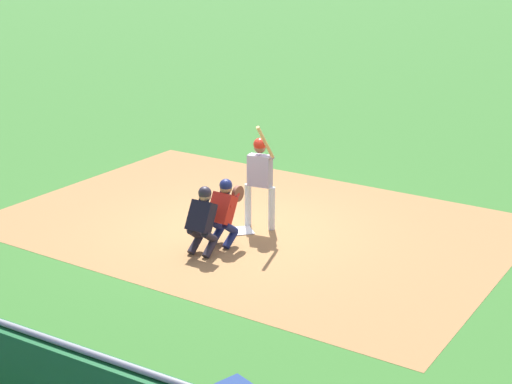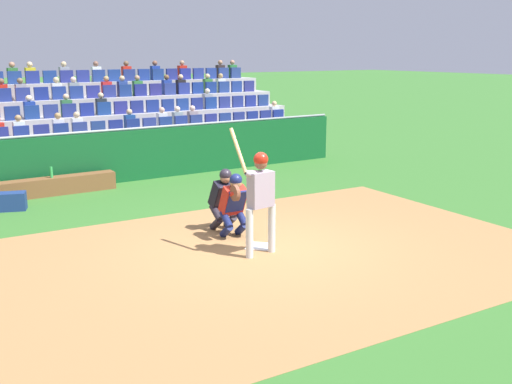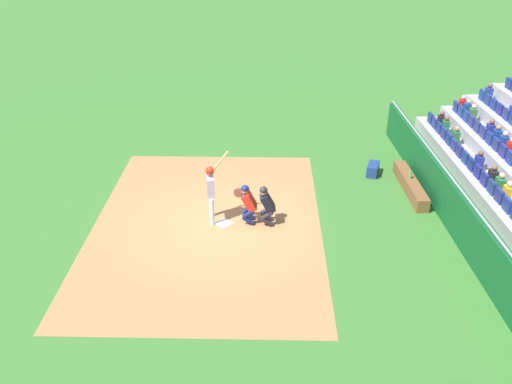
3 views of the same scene
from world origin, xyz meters
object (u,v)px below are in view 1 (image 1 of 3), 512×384
Objects in this scene: home_plate_marker at (241,231)px; home_plate_umpire at (203,218)px; batter_at_plate at (260,173)px; catcher_crouching at (224,209)px.

home_plate_umpire reaches higher than home_plate_marker.
catcher_crouching is at bearing -96.91° from batter_at_plate.
home_plate_marker is 0.34× the size of catcher_crouching.
batter_at_plate is 1.72m from home_plate_umpire.
home_plate_marker is 0.20× the size of batter_at_plate.
batter_at_plate reaches higher than catcher_crouching.
home_plate_marker is 1.00m from catcher_crouching.
catcher_crouching is (0.09, -0.72, 0.70)m from home_plate_marker.
catcher_crouching is at bearing -82.95° from home_plate_marker.
catcher_crouching is 1.00× the size of home_plate_umpire.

